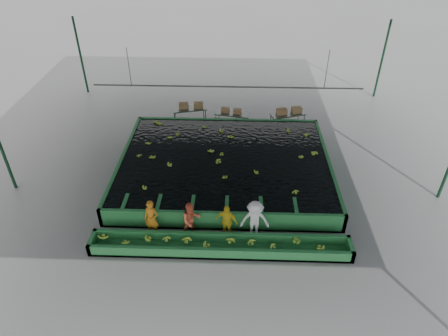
{
  "coord_description": "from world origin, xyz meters",
  "views": [
    {
      "loc": [
        0.53,
        -14.35,
        11.42
      ],
      "look_at": [
        0.0,
        0.5,
        1.0
      ],
      "focal_mm": 32.0,
      "sensor_mm": 36.0,
      "label": 1
    }
  ],
  "objects_px": {
    "worker_a": "(152,219)",
    "packing_table_left": "(190,115)",
    "worker_c": "(226,221)",
    "sorting_trough": "(220,246)",
    "box_stack_right": "(289,113)",
    "packing_table_right": "(287,120)",
    "worker_b": "(191,220)",
    "worker_d": "(255,220)",
    "box_stack_mid": "(231,112)",
    "packing_table_mid": "(232,120)",
    "box_stack_left": "(191,108)",
    "flotation_tank": "(225,165)"
  },
  "relations": [
    {
      "from": "worker_b",
      "to": "packing_table_right",
      "type": "relative_size",
      "value": 0.81
    },
    {
      "from": "worker_b",
      "to": "worker_c",
      "type": "distance_m",
      "value": 1.38
    },
    {
      "from": "worker_a",
      "to": "packing_table_right",
      "type": "xyz_separation_m",
      "value": [
        6.18,
        9.0,
        -0.37
      ]
    },
    {
      "from": "box_stack_left",
      "to": "box_stack_right",
      "type": "xyz_separation_m",
      "value": [
        5.66,
        -0.5,
        0.0
      ]
    },
    {
      "from": "worker_d",
      "to": "packing_table_right",
      "type": "xyz_separation_m",
      "value": [
        2.14,
        9.0,
        -0.42
      ]
    },
    {
      "from": "packing_table_right",
      "to": "worker_c",
      "type": "bearing_deg",
      "value": -109.78
    },
    {
      "from": "worker_a",
      "to": "worker_b",
      "type": "relative_size",
      "value": 1.02
    },
    {
      "from": "worker_a",
      "to": "flotation_tank",
      "type": "bearing_deg",
      "value": 72.21
    },
    {
      "from": "flotation_tank",
      "to": "worker_c",
      "type": "height_order",
      "value": "worker_c"
    },
    {
      "from": "sorting_trough",
      "to": "packing_table_left",
      "type": "distance_m",
      "value": 10.51
    },
    {
      "from": "worker_c",
      "to": "box_stack_left",
      "type": "bearing_deg",
      "value": 120.91
    },
    {
      "from": "box_stack_mid",
      "to": "worker_a",
      "type": "bearing_deg",
      "value": -108.04
    },
    {
      "from": "packing_table_mid",
      "to": "worker_b",
      "type": "bearing_deg",
      "value": -99.07
    },
    {
      "from": "worker_a",
      "to": "packing_table_left",
      "type": "distance_m",
      "value": 9.49
    },
    {
      "from": "box_stack_mid",
      "to": "sorting_trough",
      "type": "bearing_deg",
      "value": -91.23
    },
    {
      "from": "flotation_tank",
      "to": "worker_c",
      "type": "relative_size",
      "value": 6.5
    },
    {
      "from": "packing_table_left",
      "to": "box_stack_right",
      "type": "relative_size",
      "value": 1.37
    },
    {
      "from": "box_stack_left",
      "to": "packing_table_right",
      "type": "bearing_deg",
      "value": -5.49
    },
    {
      "from": "worker_c",
      "to": "packing_table_left",
      "type": "xyz_separation_m",
      "value": [
        -2.46,
        9.47,
        -0.32
      ]
    },
    {
      "from": "worker_c",
      "to": "sorting_trough",
      "type": "bearing_deg",
      "value": -87.95
    },
    {
      "from": "worker_c",
      "to": "packing_table_left",
      "type": "height_order",
      "value": "worker_c"
    },
    {
      "from": "sorting_trough",
      "to": "box_stack_right",
      "type": "relative_size",
      "value": 6.93
    },
    {
      "from": "worker_a",
      "to": "sorting_trough",
      "type": "bearing_deg",
      "value": -1.72
    },
    {
      "from": "packing_table_right",
      "to": "box_stack_mid",
      "type": "relative_size",
      "value": 1.72
    },
    {
      "from": "sorting_trough",
      "to": "worker_d",
      "type": "xyz_separation_m",
      "value": [
        1.31,
        0.8,
        0.62
      ]
    },
    {
      "from": "box_stack_left",
      "to": "flotation_tank",
      "type": "bearing_deg",
      "value": -67.69
    },
    {
      "from": "packing_table_left",
      "to": "box_stack_right",
      "type": "height_order",
      "value": "box_stack_right"
    },
    {
      "from": "packing_table_left",
      "to": "packing_table_right",
      "type": "height_order",
      "value": "same"
    },
    {
      "from": "flotation_tank",
      "to": "packing_table_mid",
      "type": "distance_m",
      "value": 4.69
    },
    {
      "from": "sorting_trough",
      "to": "box_stack_right",
      "type": "height_order",
      "value": "box_stack_right"
    },
    {
      "from": "worker_a",
      "to": "packing_table_left",
      "type": "xyz_separation_m",
      "value": [
        0.48,
        9.47,
        -0.37
      ]
    },
    {
      "from": "worker_b",
      "to": "worker_d",
      "type": "distance_m",
      "value": 2.48
    },
    {
      "from": "worker_c",
      "to": "box_stack_mid",
      "type": "height_order",
      "value": "worker_c"
    },
    {
      "from": "box_stack_left",
      "to": "box_stack_mid",
      "type": "bearing_deg",
      "value": -12.13
    },
    {
      "from": "sorting_trough",
      "to": "worker_a",
      "type": "height_order",
      "value": "worker_a"
    },
    {
      "from": "box_stack_right",
      "to": "worker_d",
      "type": "bearing_deg",
      "value": -103.7
    },
    {
      "from": "flotation_tank",
      "to": "packing_table_right",
      "type": "bearing_deg",
      "value": 53.71
    },
    {
      "from": "worker_b",
      "to": "worker_d",
      "type": "xyz_separation_m",
      "value": [
        2.48,
        0.0,
        0.07
      ]
    },
    {
      "from": "flotation_tank",
      "to": "worker_a",
      "type": "relative_size",
      "value": 6.12
    },
    {
      "from": "flotation_tank",
      "to": "worker_d",
      "type": "distance_m",
      "value": 4.52
    },
    {
      "from": "worker_b",
      "to": "box_stack_right",
      "type": "bearing_deg",
      "value": 37.82
    },
    {
      "from": "box_stack_right",
      "to": "flotation_tank",
      "type": "bearing_deg",
      "value": -126.6
    },
    {
      "from": "worker_a",
      "to": "box_stack_right",
      "type": "xyz_separation_m",
      "value": [
        6.25,
        9.04,
        0.08
      ]
    },
    {
      "from": "flotation_tank",
      "to": "packing_table_left",
      "type": "distance_m",
      "value": 5.64
    },
    {
      "from": "worker_a",
      "to": "box_stack_right",
      "type": "relative_size",
      "value": 1.13
    },
    {
      "from": "box_stack_left",
      "to": "box_stack_right",
      "type": "height_order",
      "value": "box_stack_right"
    },
    {
      "from": "packing_table_left",
      "to": "packing_table_right",
      "type": "distance_m",
      "value": 5.71
    },
    {
      "from": "packing_table_mid",
      "to": "box_stack_right",
      "type": "xyz_separation_m",
      "value": [
        3.25,
        0.06,
        0.46
      ]
    },
    {
      "from": "worker_b",
      "to": "worker_a",
      "type": "bearing_deg",
      "value": 155.23
    },
    {
      "from": "packing_table_right",
      "to": "box_stack_right",
      "type": "bearing_deg",
      "value": 30.17
    }
  ]
}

